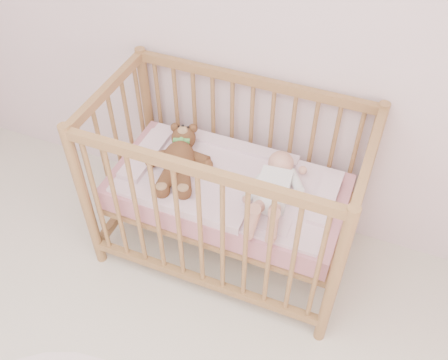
% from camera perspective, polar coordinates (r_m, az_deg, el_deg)
% --- Properties ---
extents(wall_back, '(4.00, 0.02, 2.70)m').
position_cam_1_polar(wall_back, '(2.43, 3.44, 19.66)').
color(wall_back, silver).
rests_on(wall_back, floor).
extents(crib, '(1.36, 0.76, 1.00)m').
position_cam_1_polar(crib, '(2.62, 0.41, -1.12)').
color(crib, '#A27045').
rests_on(crib, floor).
extents(mattress, '(1.22, 0.62, 0.13)m').
position_cam_1_polar(mattress, '(2.63, 0.41, -1.35)').
color(mattress, pink).
rests_on(mattress, crib).
extents(blanket, '(1.10, 0.58, 0.06)m').
position_cam_1_polar(blanket, '(2.58, 0.42, -0.20)').
color(blanket, '#EAA1BD').
rests_on(blanket, mattress).
extents(baby, '(0.35, 0.62, 0.14)m').
position_cam_1_polar(baby, '(2.46, 5.68, -0.85)').
color(baby, white).
rests_on(baby, blanket).
extents(teddy_bear, '(0.51, 0.61, 0.15)m').
position_cam_1_polar(teddy_bear, '(2.59, -5.23, 2.40)').
color(teddy_bear, brown).
rests_on(teddy_bear, blanket).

